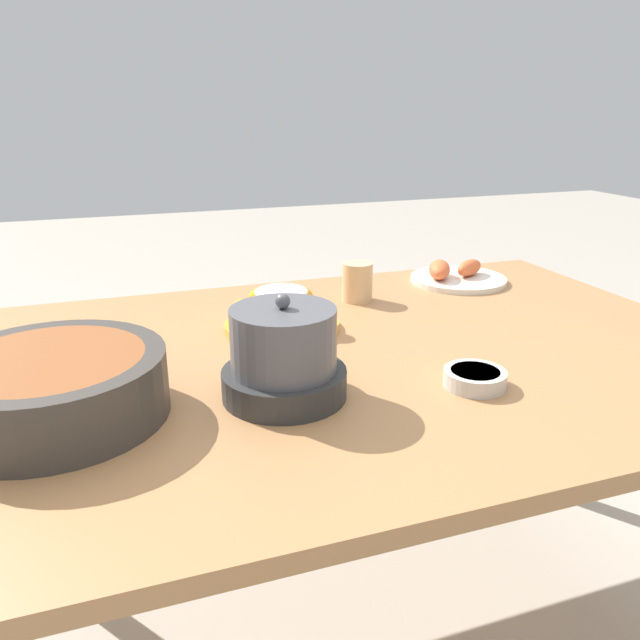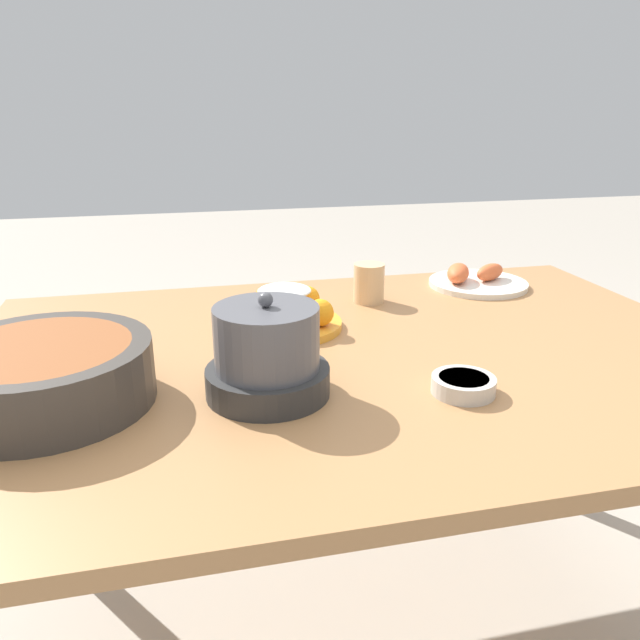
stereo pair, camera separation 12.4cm
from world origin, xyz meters
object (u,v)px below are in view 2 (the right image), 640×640
object	(u,v)px
sauce_bowl	(463,384)
cup_near	(369,283)
serving_bowl	(43,373)
warming_pot	(267,355)
seafood_platter	(475,280)
cake_plate	(285,313)
dining_table	(357,387)

from	to	relation	value
sauce_bowl	cup_near	distance (m)	0.51
serving_bowl	warming_pot	xyz separation A→B (m)	(-0.34, 0.05, 0.02)
seafood_platter	cup_near	xyz separation A→B (m)	(0.31, 0.06, 0.03)
seafood_platter	warming_pot	size ratio (longest dim) A/B	1.25
sauce_bowl	cake_plate	bearing A→B (deg)	-58.44
serving_bowl	seafood_platter	xyz separation A→B (m)	(-0.96, -0.46, -0.03)
seafood_platter	sauce_bowl	bearing A→B (deg)	61.91
sauce_bowl	warming_pot	size ratio (longest dim) A/B	0.52
dining_table	cup_near	distance (m)	0.34
cake_plate	serving_bowl	bearing A→B (deg)	31.21
sauce_bowl	seafood_platter	size ratio (longest dim) A/B	0.42
sauce_bowl	cup_near	size ratio (longest dim) A/B	1.13
dining_table	seafood_platter	world-z (taller)	seafood_platter
serving_bowl	cup_near	xyz separation A→B (m)	(-0.65, -0.39, -0.01)
cake_plate	seafood_platter	xyz separation A→B (m)	(-0.53, -0.20, -0.02)
cake_plate	cup_near	bearing A→B (deg)	-148.86
cake_plate	seafood_platter	bearing A→B (deg)	-159.50
serving_bowl	sauce_bowl	size ratio (longest dim) A/B	3.23
seafood_platter	warming_pot	xyz separation A→B (m)	(0.62, 0.50, 0.05)
dining_table	cup_near	bearing A→B (deg)	-110.88
serving_bowl	cake_plate	bearing A→B (deg)	-148.79
cup_near	seafood_platter	bearing A→B (deg)	-168.45
sauce_bowl	seafood_platter	bearing A→B (deg)	-118.09
warming_pot	cup_near	bearing A→B (deg)	-124.98
seafood_platter	cup_near	size ratio (longest dim) A/B	2.72
serving_bowl	seafood_platter	bearing A→B (deg)	-154.50
serving_bowl	warming_pot	size ratio (longest dim) A/B	1.68
cake_plate	warming_pot	bearing A→B (deg)	74.89
cup_near	warming_pot	xyz separation A→B (m)	(0.31, 0.44, 0.02)
serving_bowl	cup_near	world-z (taller)	serving_bowl
cup_near	dining_table	bearing A→B (deg)	69.12
cup_near	warming_pot	distance (m)	0.54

